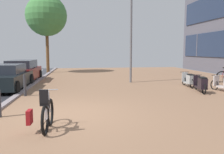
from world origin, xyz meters
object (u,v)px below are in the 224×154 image
object	(u,v)px
scooter_far	(189,80)
lamp_post	(131,28)
parked_car_near	(6,77)
bicycle_foreground	(46,114)
parked_car_far	(22,71)
scooter_near	(201,84)
bollard_far	(25,85)
street_tree	(46,16)

from	to	relation	value
scooter_far	lamp_post	world-z (taller)	lamp_post
scooter_far	parked_car_near	bearing A→B (deg)	176.34
bicycle_foreground	parked_car_far	xyz separation A→B (m)	(-2.87, 9.81, 0.28)
scooter_far	lamp_post	bearing A→B (deg)	139.91
bicycle_foreground	scooter_far	distance (m)	9.04
scooter_near	parked_car_far	size ratio (longest dim) A/B	0.45
bollard_far	scooter_near	bearing A→B (deg)	-1.71
lamp_post	bollard_far	bearing A→B (deg)	-146.27
scooter_near	street_tree	world-z (taller)	street_tree
scooter_far	parked_car_far	xyz separation A→B (m)	(-9.65, 3.82, 0.27)
scooter_near	parked_car_near	size ratio (longest dim) A/B	0.45
bollard_far	street_tree	bearing A→B (deg)	92.68
parked_car_near	parked_car_far	world-z (taller)	parked_car_far
street_tree	bollard_far	bearing A→B (deg)	-87.32
street_tree	bollard_far	world-z (taller)	street_tree
scooter_far	parked_car_far	size ratio (longest dim) A/B	0.42
bicycle_foreground	parked_car_near	size ratio (longest dim) A/B	0.35
bicycle_foreground	lamp_post	distance (m)	9.69
scooter_far	scooter_near	bearing A→B (deg)	-97.05
parked_car_far	bicycle_foreground	bearing A→B (deg)	-73.66
lamp_post	bollard_far	size ratio (longest dim) A/B	6.45
bicycle_foreground	scooter_far	bearing A→B (deg)	41.44
parked_car_far	scooter_far	bearing A→B (deg)	-21.62
scooter_far	bollard_far	world-z (taller)	bollard_far
scooter_near	bollard_far	distance (m)	8.12
scooter_near	lamp_post	size ratio (longest dim) A/B	0.30
bicycle_foreground	street_tree	world-z (taller)	street_tree
bollard_far	parked_car_far	bearing A→B (deg)	104.33
scooter_near	bollard_far	xyz separation A→B (m)	(-8.11, 0.24, 0.06)
bicycle_foreground	lamp_post	size ratio (longest dim) A/B	0.24
scooter_near	parked_car_far	world-z (taller)	parked_car_far
scooter_far	lamp_post	size ratio (longest dim) A/B	0.28
lamp_post	scooter_far	bearing A→B (deg)	-40.09
parked_car_near	parked_car_far	xyz separation A→B (m)	(0.04, 3.20, 0.05)
lamp_post	bicycle_foreground	bearing A→B (deg)	-115.85
scooter_far	parked_car_near	distance (m)	9.71
bicycle_foreground	parked_car_near	world-z (taller)	parked_car_near
scooter_near	lamp_post	distance (m)	5.56
bicycle_foreground	lamp_post	xyz separation A→B (m)	(4.02, 8.30, 2.97)
scooter_far	lamp_post	xyz separation A→B (m)	(-2.75, 2.32, 2.97)
bicycle_foreground	bollard_far	xyz separation A→B (m)	(-1.54, 4.59, 0.08)
scooter_near	parked_car_far	bearing A→B (deg)	149.96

